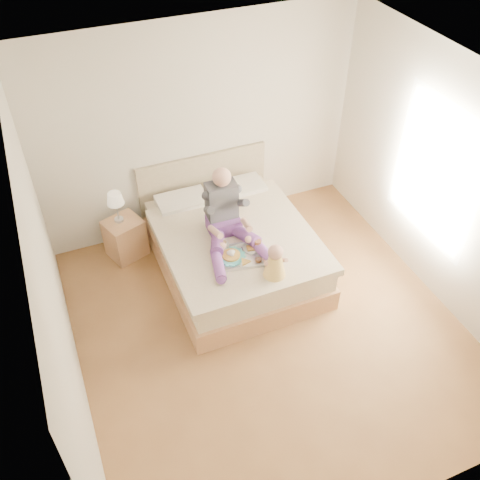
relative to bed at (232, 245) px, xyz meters
name	(u,v)px	position (x,y,z in m)	size (l,w,h in m)	color
room	(282,219)	(0.08, -1.08, 1.19)	(4.02, 4.22, 2.71)	brown
bed	(232,245)	(0.00, 0.00, 0.00)	(1.70, 2.18, 1.00)	#A7764E
nightstand	(125,238)	(-1.14, 0.69, -0.06)	(0.52, 0.50, 0.52)	#A7764E
lamp	(115,200)	(-1.17, 0.73, 0.51)	(0.20, 0.20, 0.41)	silver
adult	(227,220)	(-0.11, -0.15, 0.54)	(0.72, 1.02, 0.85)	#61327F
tray	(240,254)	(-0.10, -0.51, 0.33)	(0.58, 0.49, 0.15)	silver
baby	(275,263)	(0.13, -0.89, 0.45)	(0.26, 0.36, 0.40)	gold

